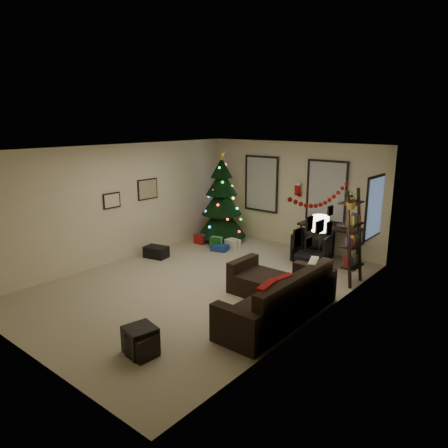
{
  "coord_description": "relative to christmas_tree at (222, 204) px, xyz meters",
  "views": [
    {
      "loc": [
        5.42,
        -5.87,
        3.23
      ],
      "look_at": [
        0.1,
        0.6,
        1.15
      ],
      "focal_mm": 33.79,
      "sensor_mm": 36.0,
      "label": 1
    }
  ],
  "objects": [
    {
      "name": "floor",
      "position": [
        1.74,
        -2.74,
        -1.02
      ],
      "size": [
        7.0,
        7.0,
        0.0
      ],
      "primitive_type": "plane",
      "color": "tan",
      "rests_on": "ground"
    },
    {
      "name": "ceiling",
      "position": [
        1.74,
        -2.74,
        1.68
      ],
      "size": [
        7.0,
        7.0,
        0.0
      ],
      "primitive_type": "plane",
      "rotation": [
        3.14,
        0.0,
        0.0
      ],
      "color": "white",
      "rests_on": "floor"
    },
    {
      "name": "wall_back",
      "position": [
        1.74,
        0.76,
        0.33
      ],
      "size": [
        5.0,
        0.0,
        5.0
      ],
      "primitive_type": "plane",
      "rotation": [
        1.57,
        0.0,
        0.0
      ],
      "color": "beige",
      "rests_on": "floor"
    },
    {
      "name": "wall_front",
      "position": [
        1.74,
        -6.24,
        0.33
      ],
      "size": [
        5.0,
        0.0,
        5.0
      ],
      "primitive_type": "plane",
      "rotation": [
        -1.57,
        0.0,
        0.0
      ],
      "color": "beige",
      "rests_on": "floor"
    },
    {
      "name": "wall_left",
      "position": [
        -0.76,
        -2.74,
        0.33
      ],
      "size": [
        0.0,
        7.0,
        7.0
      ],
      "primitive_type": "plane",
      "rotation": [
        1.57,
        0.0,
        1.57
      ],
      "color": "beige",
      "rests_on": "floor"
    },
    {
      "name": "wall_right",
      "position": [
        4.24,
        -2.74,
        0.33
      ],
      "size": [
        0.0,
        7.0,
        7.0
      ],
      "primitive_type": "plane",
      "rotation": [
        1.57,
        0.0,
        -1.57
      ],
      "color": "beige",
      "rests_on": "floor"
    },
    {
      "name": "window_back_left",
      "position": [
        0.79,
        0.73,
        0.53
      ],
      "size": [
        1.05,
        0.06,
        1.5
      ],
      "color": "#728CB2",
      "rests_on": "wall_back"
    },
    {
      "name": "window_back_right",
      "position": [
        2.69,
        0.73,
        0.53
      ],
      "size": [
        1.05,
        0.06,
        1.5
      ],
      "color": "#728CB2",
      "rests_on": "wall_back"
    },
    {
      "name": "window_right_wall",
      "position": [
        4.21,
        -0.19,
        0.48
      ],
      "size": [
        0.06,
        0.9,
        1.3
      ],
      "color": "#728CB2",
      "rests_on": "wall_right"
    },
    {
      "name": "christmas_tree",
      "position": [
        0.0,
        0.0,
        0.0
      ],
      "size": [
        1.32,
        1.32,
        2.46
      ],
      "rotation": [
        0.0,
        0.0,
        0.03
      ],
      "color": "black",
      "rests_on": "floor"
    },
    {
      "name": "presents",
      "position": [
        0.25,
        -0.53,
        -0.9
      ],
      "size": [
        1.3,
        0.88,
        0.3
      ],
      "rotation": [
        0.0,
        0.0,
        -0.11
      ],
      "color": "silver",
      "rests_on": "floor"
    },
    {
      "name": "sofa",
      "position": [
        3.6,
        -2.88,
        -0.75
      ],
      "size": [
        1.77,
        2.59,
        0.84
      ],
      "color": "black",
      "rests_on": "floor"
    },
    {
      "name": "pillow_red_a",
      "position": [
        3.95,
        -3.7,
        -0.38
      ],
      "size": [
        0.2,
        0.49,
        0.47
      ],
      "primitive_type": "cube",
      "rotation": [
        0.0,
        0.0,
        0.16
      ],
      "color": "maroon",
      "rests_on": "sofa"
    },
    {
      "name": "pillow_red_b",
      "position": [
        3.95,
        -3.26,
        -0.38
      ],
      "size": [
        0.17,
        0.45,
        0.43
      ],
      "primitive_type": "cube",
      "rotation": [
        0.0,
        0.0,
        -0.14
      ],
      "color": "maroon",
      "rests_on": "sofa"
    },
    {
      "name": "pillow_cream",
      "position": [
        3.95,
        -2.25,
        -0.39
      ],
      "size": [
        0.28,
        0.48,
        0.46
      ],
      "primitive_type": "cube",
      "rotation": [
        0.0,
        0.0,
        0.35
      ],
      "color": "beige",
      "rests_on": "sofa"
    },
    {
      "name": "ottoman_near",
      "position": [
        2.82,
        -5.19,
        -0.82
      ],
      "size": [
        0.49,
        0.49,
        0.39
      ],
      "primitive_type": "cube",
      "rotation": [
        0.0,
        0.0,
        -0.22
      ],
      "color": "black",
      "rests_on": "floor"
    },
    {
      "name": "ottoman_far",
      "position": [
        2.92,
        -5.24,
        -0.85
      ],
      "size": [
        0.37,
        0.37,
        0.33
      ],
      "primitive_type": "cube",
      "rotation": [
        0.0,
        0.0,
        -0.06
      ],
      "color": "black",
      "rests_on": "floor"
    },
    {
      "name": "desk",
      "position": [
        2.93,
        0.48,
        -0.33
      ],
      "size": [
        1.45,
        0.52,
        0.78
      ],
      "color": "black",
      "rests_on": "floor"
    },
    {
      "name": "desk_chair",
      "position": [
        2.85,
        -0.17,
        -0.64
      ],
      "size": [
        0.84,
        0.8,
        0.75
      ],
      "primitive_type": "imported",
      "rotation": [
        0.0,
        0.0,
        0.17
      ],
      "color": "black",
      "rests_on": "floor"
    },
    {
      "name": "bookshelf",
      "position": [
        4.04,
        -0.78,
        -0.09
      ],
      "size": [
        0.3,
        0.56,
        1.92
      ],
      "color": "black",
      "rests_on": "floor"
    },
    {
      "name": "potted_plant",
      "position": [
        4.04,
        -0.99,
        0.77
      ],
      "size": [
        0.5,
        0.47,
        0.45
      ],
      "primitive_type": "imported",
      "rotation": [
        0.0,
        0.0,
        0.34
      ],
      "color": "#4C4C4C",
      "rests_on": "bookshelf"
    },
    {
      "name": "floor_lamp",
      "position": [
        3.69,
        -1.55,
        0.22
      ],
      "size": [
        0.31,
        0.31,
        1.49
      ],
      "rotation": [
        0.0,
        0.0,
        -0.06
      ],
      "color": "black",
      "rests_on": "floor"
    },
    {
      "name": "art_map",
      "position": [
        -0.74,
        -1.94,
        0.56
      ],
      "size": [
        0.04,
        0.6,
        0.5
      ],
      "color": "black",
      "rests_on": "wall_left"
    },
    {
      "name": "art_abstract",
      "position": [
        -0.74,
        -2.99,
        0.43
      ],
      "size": [
        0.04,
        0.45,
        0.35
      ],
      "color": "black",
      "rests_on": "wall_left"
    },
    {
      "name": "gallery",
      "position": [
        4.22,
        -2.81,
        0.55
      ],
      "size": [
        0.03,
        1.25,
        0.54
      ],
      "color": "black",
      "rests_on": "wall_right"
    },
    {
      "name": "garland",
      "position": [
        4.19,
        -2.59,
        1.02
      ],
      "size": [
        0.08,
        1.9,
        0.3
      ],
      "primitive_type": null,
      "color": "#A5140C",
      "rests_on": "wall_right"
    },
    {
      "name": "stocking_left",
      "position": [
        1.6,
        0.8,
        0.51
      ],
      "size": [
        0.2,
        0.05,
        0.36
      ],
      "color": "#990F0C",
      "rests_on": "wall_back"
    },
    {
      "name": "stocking_right",
      "position": [
        1.93,
        0.68,
        0.52
      ],
      "size": [
        0.2,
        0.05,
        0.36
      ],
      "color": "#990F0C",
      "rests_on": "wall_back"
    },
    {
      "name": "storage_bin",
      "position": [
        -0.25,
        -2.17,
        -0.88
      ],
      "size": [
        0.6,
        0.46,
        0.27
      ],
      "primitive_type": "cube",
      "rotation": [
        0.0,
        0.0,
        0.2
      ],
      "color": "black",
      "rests_on": "floor"
    }
  ]
}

